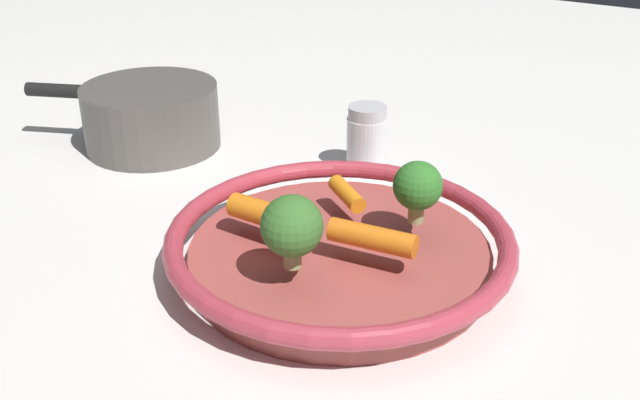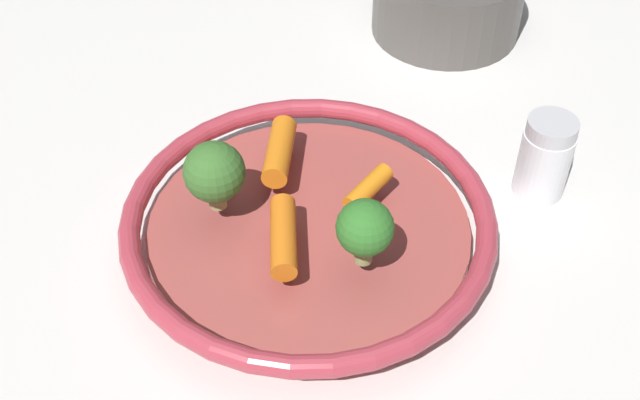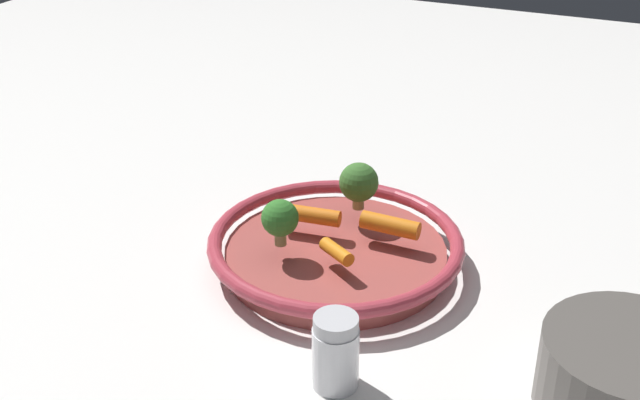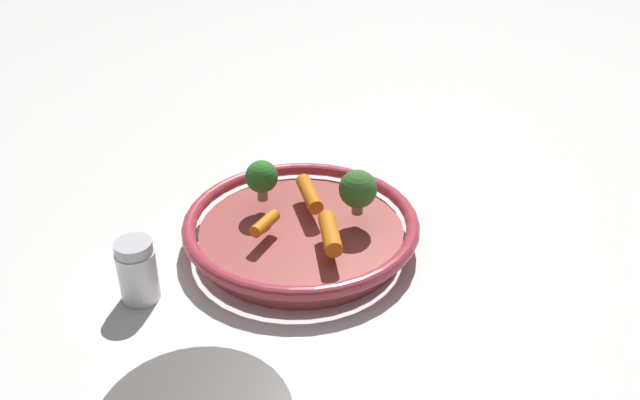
# 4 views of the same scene
# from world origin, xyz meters

# --- Properties ---
(ground_plane) EXTENTS (2.41, 2.41, 0.00)m
(ground_plane) POSITION_xyz_m (0.00, 0.00, 0.00)
(ground_plane) COLOR silver
(serving_bowl) EXTENTS (0.29, 0.29, 0.04)m
(serving_bowl) POSITION_xyz_m (0.00, 0.00, 0.02)
(serving_bowl) COLOR #A84C47
(serving_bowl) RESTS_ON ground_plane
(baby_carrot_left) EXTENTS (0.04, 0.05, 0.02)m
(baby_carrot_left) POSITION_xyz_m (-0.04, -0.02, 0.05)
(baby_carrot_left) COLOR orange
(baby_carrot_left) RESTS_ON serving_bowl
(baby_carrot_right) EXTENTS (0.02, 0.07, 0.02)m
(baby_carrot_right) POSITION_xyz_m (0.03, -0.05, 0.05)
(baby_carrot_right) COLOR orange
(baby_carrot_right) RESTS_ON serving_bowl
(baby_carrot_near_rim) EXTENTS (0.03, 0.07, 0.02)m
(baby_carrot_near_rim) POSITION_xyz_m (0.01, 0.04, 0.05)
(baby_carrot_near_rim) COLOR orange
(baby_carrot_near_rim) RESTS_ON serving_bowl
(broccoli_floret_large) EXTENTS (0.04, 0.04, 0.05)m
(broccoli_floret_large) POSITION_xyz_m (-0.04, 0.05, 0.07)
(broccoli_floret_large) COLOR #97AA66
(broccoli_floret_large) RESTS_ON serving_bowl
(broccoli_floret_small) EXTENTS (0.05, 0.05, 0.06)m
(broccoli_floret_small) POSITION_xyz_m (0.07, 0.00, 0.07)
(broccoli_floret_small) COLOR tan
(broccoli_floret_small) RESTS_ON serving_bowl
(salt_shaker) EXTENTS (0.04, 0.04, 0.07)m
(salt_shaker) POSITION_xyz_m (-0.19, -0.08, 0.04)
(salt_shaker) COLOR white
(salt_shaker) RESTS_ON ground_plane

